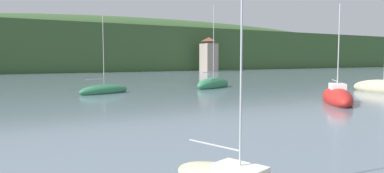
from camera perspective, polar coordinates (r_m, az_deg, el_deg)
name	(u,v)px	position (r m, az deg, el deg)	size (l,w,h in m)	color
wooded_hillside	(102,53)	(118.36, -14.49, 5.32)	(352.00, 44.75, 27.47)	#38562D
shore_building_eastcentral	(209,55)	(97.88, 2.76, 5.21)	(3.76, 4.52, 9.48)	gray
sailboat_mid_0	(337,97)	(30.22, 22.61, -1.63)	(6.46, 6.75, 8.29)	red
sailboat_far_2	(213,84)	(42.27, 3.51, 0.33)	(6.76, 4.84, 10.36)	#2D754C
sailboat_mid_6	(384,88)	(42.28, 28.81, -0.21)	(2.74, 6.75, 9.10)	#CCBC8E
sailboat_far_7	(104,91)	(36.29, -14.15, -0.66)	(5.72, 3.22, 8.08)	#2D754C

